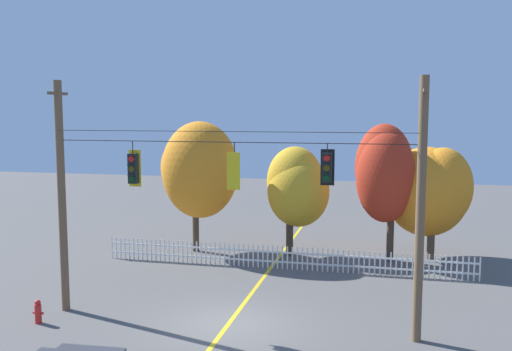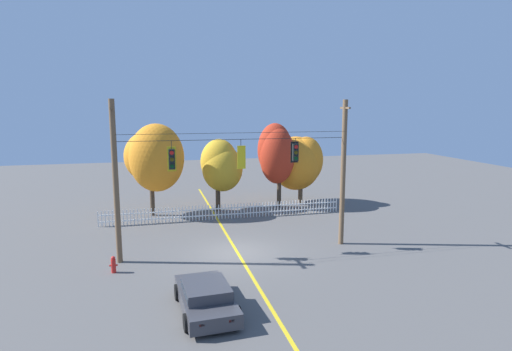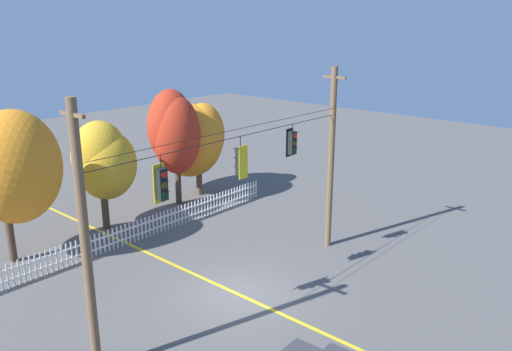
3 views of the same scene
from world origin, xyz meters
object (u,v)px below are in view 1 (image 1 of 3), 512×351
object	(u,v)px
traffic_signal_westbound_side	(133,168)
traffic_signal_northbound_primary	(327,168)
traffic_signal_northbound_secondary	(234,171)
autumn_maple_near_fence	(198,167)
autumn_oak_far_east	(385,172)
autumn_maple_far_west	(431,190)
autumn_maple_mid	(297,187)
fire_hydrant	(38,312)

from	to	relation	value
traffic_signal_westbound_side	traffic_signal_northbound_primary	size ratio (longest dim) A/B	1.18
traffic_signal_northbound_secondary	autumn_maple_near_fence	size ratio (longest dim) A/B	0.23
traffic_signal_northbound_primary	autumn_oak_far_east	size ratio (longest dim) A/B	0.20
autumn_maple_far_west	autumn_oak_far_east	bearing A→B (deg)	-156.12
autumn_maple_near_fence	autumn_oak_far_east	bearing A→B (deg)	1.71
traffic_signal_northbound_primary	autumn_maple_mid	bearing A→B (deg)	104.37
autumn_maple_near_fence	traffic_signal_northbound_primary	bearing A→B (deg)	-50.84
autumn_maple_far_west	fire_hydrant	distance (m)	17.79
traffic_signal_northbound_secondary	autumn_maple_near_fence	distance (m)	10.01
autumn_oak_far_east	autumn_maple_far_west	size ratio (longest dim) A/B	1.20
traffic_signal_northbound_secondary	autumn_maple_mid	size ratio (longest dim) A/B	0.28
traffic_signal_northbound_secondary	fire_hydrant	distance (m)	8.10
autumn_maple_mid	autumn_oak_far_east	xyz separation A→B (m)	(4.16, -0.37, 0.85)
autumn_oak_far_east	fire_hydrant	size ratio (longest dim) A/B	8.04
traffic_signal_northbound_primary	traffic_signal_westbound_side	bearing A→B (deg)	179.99
traffic_signal_westbound_side	fire_hydrant	xyz separation A→B (m)	(-2.91, -1.36, -4.73)
fire_hydrant	traffic_signal_northbound_secondary	bearing A→B (deg)	11.81
autumn_maple_near_fence	autumn_oak_far_east	world-z (taller)	autumn_maple_near_fence
autumn_maple_far_west	traffic_signal_northbound_primary	bearing A→B (deg)	-110.66
autumn_maple_mid	autumn_oak_far_east	world-z (taller)	autumn_oak_far_east
autumn_maple_far_west	traffic_signal_westbound_side	bearing A→B (deg)	-135.40
traffic_signal_northbound_primary	autumn_maple_near_fence	bearing A→B (deg)	129.16
autumn_maple_near_fence	fire_hydrant	world-z (taller)	autumn_maple_near_fence
autumn_maple_mid	autumn_maple_far_west	distance (m)	6.32
autumn_maple_near_fence	fire_hydrant	bearing A→B (deg)	-101.46
traffic_signal_northbound_primary	autumn_maple_near_fence	distance (m)	11.60
traffic_signal_westbound_side	fire_hydrant	size ratio (longest dim) A/B	1.93
autumn_maple_near_fence	fire_hydrant	xyz separation A→B (m)	(-2.09, -10.32, -3.89)
autumn_maple_mid	fire_hydrant	world-z (taller)	autumn_maple_mid
traffic_signal_northbound_primary	autumn_maple_far_west	bearing A→B (deg)	69.34
traffic_signal_northbound_secondary	autumn_maple_far_west	size ratio (longest dim) A/B	0.28
traffic_signal_westbound_side	fire_hydrant	distance (m)	5.72
fire_hydrant	autumn_maple_far_west	bearing A→B (deg)	41.09
autumn_oak_far_east	autumn_maple_far_west	bearing A→B (deg)	23.88
autumn_maple_mid	autumn_maple_far_west	bearing A→B (deg)	5.20
autumn_maple_mid	autumn_maple_near_fence	bearing A→B (deg)	-172.48
fire_hydrant	autumn_oak_far_east	bearing A→B (deg)	43.67
autumn_maple_mid	fire_hydrant	bearing A→B (deg)	-122.30
traffic_signal_northbound_secondary	autumn_oak_far_east	bearing A→B (deg)	63.22
traffic_signal_westbound_side	traffic_signal_northbound_secondary	size ratio (longest dim) A/B	1.02
traffic_signal_westbound_side	autumn_maple_near_fence	size ratio (longest dim) A/B	0.24
traffic_signal_northbound_secondary	traffic_signal_northbound_primary	distance (m)	2.97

